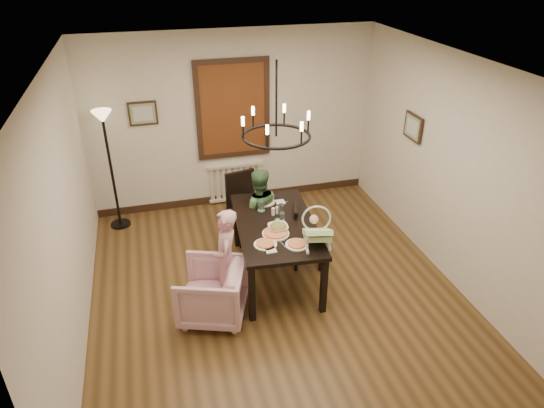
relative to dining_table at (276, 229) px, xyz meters
name	(u,v)px	position (x,y,z in m)	size (l,w,h in m)	color
room_shell	(267,178)	(-0.09, 0.08, 0.68)	(4.51, 5.00, 2.81)	brown
dining_table	(276,229)	(0.00, 0.00, 0.00)	(1.11, 1.79, 0.80)	black
chair_far	(246,208)	(-0.17, 0.98, -0.21)	(0.45, 0.45, 1.02)	black
chair_right	(309,235)	(0.49, 0.14, -0.26)	(0.40, 0.40, 0.91)	black
armchair	(212,292)	(-0.92, -0.56, -0.37)	(0.73, 0.75, 0.68)	#CC9CB1
elderly_woman	(226,266)	(-0.70, -0.35, -0.19)	(0.38, 0.25, 1.04)	#C78D9B
seated_man	(258,219)	(-0.08, 0.61, -0.19)	(0.51, 0.40, 1.05)	#3D633B
baby_bouncer	(317,231)	(0.34, -0.55, 0.25)	(0.36, 0.49, 0.32)	#C3E69F
salad_bowl	(278,227)	(-0.02, -0.17, 0.12)	(0.29, 0.29, 0.07)	white
pizza_platter	(276,233)	(-0.07, -0.26, 0.11)	(0.33, 0.33, 0.04)	tan
drinking_glass	(282,218)	(0.08, -0.01, 0.15)	(0.07, 0.07, 0.13)	silver
window_blinds	(233,110)	(-0.09, 2.17, 0.88)	(1.00, 0.03, 1.40)	#663114
radiator	(236,182)	(-0.09, 2.19, -0.37)	(0.92, 0.12, 0.62)	silver
picture_back	(143,113)	(-1.44, 2.18, 0.93)	(0.42, 0.03, 0.36)	black
picture_right	(413,127)	(2.12, 0.61, 0.93)	(0.42, 0.03, 0.36)	black
floor_lamp	(112,172)	(-1.99, 1.86, 0.18)	(0.30, 0.30, 1.80)	black
chandelier	(276,136)	(0.00, 0.00, 1.23)	(0.80, 0.80, 0.04)	black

